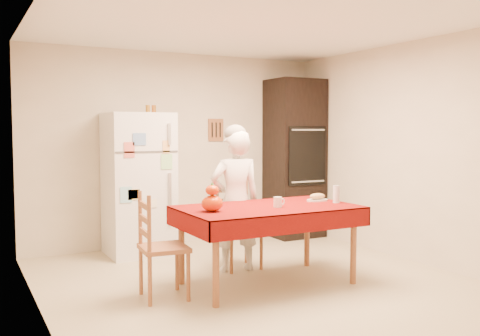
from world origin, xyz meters
TOP-DOWN VIEW (x-y plane):
  - floor at (0.00, 0.00)m, footprint 4.50×4.50m
  - room_shell at (0.00, 0.00)m, footprint 4.02×4.52m
  - refrigerator at (-0.65, 1.88)m, footprint 0.75×0.74m
  - oven_cabinet at (1.63, 1.93)m, footprint 0.70×0.62m
  - dining_table at (0.07, 0.06)m, footprint 1.70×1.00m
  - chair_far at (0.11, 0.78)m, footprint 0.42×0.40m
  - chair_left at (-1.03, 0.12)m, footprint 0.44×0.46m
  - seated_woman at (0.02, 0.64)m, footprint 0.60×0.44m
  - coffee_mug at (0.12, -0.05)m, footprint 0.08×0.08m
  - pumpkin_lower at (-0.54, 0.01)m, footprint 0.20×0.20m
  - pumpkin_upper at (-0.54, 0.01)m, footprint 0.12×0.12m
  - wine_glass at (0.81, -0.05)m, footprint 0.07×0.07m
  - bread_plate at (0.72, 0.15)m, footprint 0.24×0.24m
  - bread_loaf at (0.72, 0.15)m, footprint 0.18×0.10m
  - spice_jar_left at (-0.51, 1.93)m, footprint 0.05×0.05m
  - spice_jar_mid at (-0.43, 1.93)m, footprint 0.05×0.05m
  - spice_jar_right at (-0.43, 1.93)m, footprint 0.05×0.05m

SIDE VIEW (x-z plane):
  - floor at x=0.00m, z-range 0.00..0.00m
  - chair_far at x=0.11m, z-range 0.03..0.98m
  - chair_left at x=-1.03m, z-range 0.03..0.98m
  - dining_table at x=0.07m, z-range 0.31..1.07m
  - seated_woman at x=0.02m, z-range 0.00..1.50m
  - bread_plate at x=0.72m, z-range 0.76..0.78m
  - bread_loaf at x=0.72m, z-range 0.78..0.84m
  - coffee_mug at x=0.12m, z-range 0.76..0.86m
  - pumpkin_lower at x=-0.54m, z-range 0.76..0.91m
  - wine_glass at x=0.81m, z-range 0.76..0.94m
  - refrigerator at x=-0.65m, z-range 0.00..1.70m
  - pumpkin_upper at x=-0.54m, z-range 0.91..1.00m
  - oven_cabinet at x=1.63m, z-range 0.00..2.20m
  - room_shell at x=0.00m, z-range 0.37..2.88m
  - spice_jar_left at x=-0.51m, z-range 1.70..1.80m
  - spice_jar_mid at x=-0.43m, z-range 1.70..1.80m
  - spice_jar_right at x=-0.43m, z-range 1.70..1.80m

